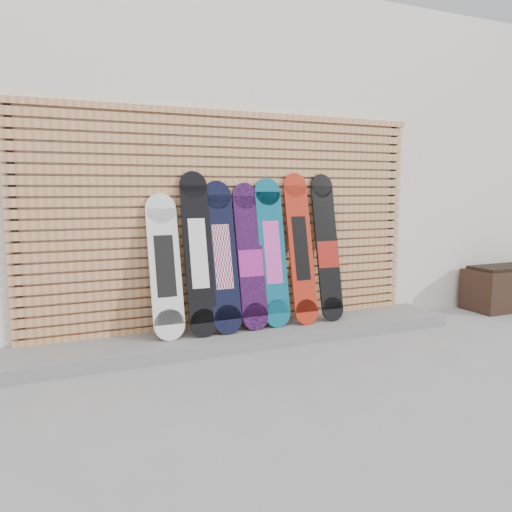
{
  "coord_description": "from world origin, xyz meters",
  "views": [
    {
      "loc": [
        -1.94,
        -3.83,
        1.51
      ],
      "look_at": [
        0.02,
        0.75,
        0.85
      ],
      "focal_mm": 35.0,
      "sensor_mm": 36.0,
      "label": 1
    }
  ],
  "objects_px": {
    "planter_box": "(510,287)",
    "snowboard_1": "(198,253)",
    "snowboard_5": "(301,248)",
    "snowboard_6": "(327,248)",
    "snowboard_4": "(272,252)",
    "snowboard_2": "(222,257)",
    "snowboard_0": "(165,266)",
    "snowboard_3": "(250,257)"
  },
  "relations": [
    {
      "from": "snowboard_0",
      "to": "snowboard_1",
      "type": "height_order",
      "value": "snowboard_1"
    },
    {
      "from": "snowboard_1",
      "to": "snowboard_6",
      "type": "xyz_separation_m",
      "value": [
        1.44,
        0.01,
        -0.02
      ]
    },
    {
      "from": "snowboard_2",
      "to": "snowboard_3",
      "type": "distance_m",
      "value": 0.3
    },
    {
      "from": "snowboard_0",
      "to": "snowboard_4",
      "type": "distance_m",
      "value": 1.12
    },
    {
      "from": "snowboard_0",
      "to": "snowboard_4",
      "type": "xyz_separation_m",
      "value": [
        1.12,
        0.01,
        0.08
      ]
    },
    {
      "from": "snowboard_1",
      "to": "snowboard_6",
      "type": "height_order",
      "value": "snowboard_1"
    },
    {
      "from": "planter_box",
      "to": "snowboard_0",
      "type": "xyz_separation_m",
      "value": [
        -4.46,
        0.09,
        0.53
      ]
    },
    {
      "from": "snowboard_0",
      "to": "snowboard_3",
      "type": "distance_m",
      "value": 0.87
    },
    {
      "from": "planter_box",
      "to": "snowboard_6",
      "type": "relative_size",
      "value": 0.79
    },
    {
      "from": "snowboard_3",
      "to": "snowboard_6",
      "type": "height_order",
      "value": "snowboard_6"
    },
    {
      "from": "planter_box",
      "to": "snowboard_1",
      "type": "bearing_deg",
      "value": 178.86
    },
    {
      "from": "snowboard_6",
      "to": "snowboard_4",
      "type": "bearing_deg",
      "value": 179.23
    },
    {
      "from": "snowboard_4",
      "to": "snowboard_6",
      "type": "distance_m",
      "value": 0.65
    },
    {
      "from": "snowboard_4",
      "to": "snowboard_5",
      "type": "relative_size",
      "value": 0.96
    },
    {
      "from": "planter_box",
      "to": "snowboard_1",
      "type": "distance_m",
      "value": 4.19
    },
    {
      "from": "planter_box",
      "to": "snowboard_4",
      "type": "xyz_separation_m",
      "value": [
        -3.34,
        0.1,
        0.6
      ]
    },
    {
      "from": "snowboard_1",
      "to": "snowboard_2",
      "type": "relative_size",
      "value": 1.06
    },
    {
      "from": "snowboard_6",
      "to": "snowboard_3",
      "type": "bearing_deg",
      "value": -179.98
    },
    {
      "from": "snowboard_1",
      "to": "snowboard_3",
      "type": "height_order",
      "value": "snowboard_1"
    },
    {
      "from": "snowboard_1",
      "to": "snowboard_2",
      "type": "distance_m",
      "value": 0.25
    },
    {
      "from": "snowboard_3",
      "to": "snowboard_2",
      "type": "bearing_deg",
      "value": -177.81
    },
    {
      "from": "snowboard_3",
      "to": "snowboard_4",
      "type": "relative_size",
      "value": 0.97
    },
    {
      "from": "snowboard_5",
      "to": "snowboard_6",
      "type": "height_order",
      "value": "snowboard_5"
    },
    {
      "from": "planter_box",
      "to": "snowboard_1",
      "type": "height_order",
      "value": "snowboard_1"
    },
    {
      "from": "snowboard_3",
      "to": "snowboard_6",
      "type": "relative_size",
      "value": 0.94
    },
    {
      "from": "snowboard_0",
      "to": "snowboard_3",
      "type": "height_order",
      "value": "snowboard_3"
    },
    {
      "from": "planter_box",
      "to": "snowboard_6",
      "type": "distance_m",
      "value": 2.77
    },
    {
      "from": "snowboard_5",
      "to": "snowboard_6",
      "type": "bearing_deg",
      "value": 1.35
    },
    {
      "from": "planter_box",
      "to": "snowboard_5",
      "type": "distance_m",
      "value": 3.09
    },
    {
      "from": "snowboard_3",
      "to": "snowboard_4",
      "type": "distance_m",
      "value": 0.25
    },
    {
      "from": "snowboard_5",
      "to": "snowboard_6",
      "type": "distance_m",
      "value": 0.33
    },
    {
      "from": "snowboard_4",
      "to": "snowboard_0",
      "type": "bearing_deg",
      "value": -179.66
    },
    {
      "from": "snowboard_0",
      "to": "snowboard_3",
      "type": "bearing_deg",
      "value": -0.16
    },
    {
      "from": "snowboard_5",
      "to": "snowboard_1",
      "type": "bearing_deg",
      "value": -179.9
    },
    {
      "from": "snowboard_2",
      "to": "snowboard_5",
      "type": "bearing_deg",
      "value": 0.27
    },
    {
      "from": "snowboard_1",
      "to": "snowboard_3",
      "type": "distance_m",
      "value": 0.55
    },
    {
      "from": "snowboard_0",
      "to": "snowboard_4",
      "type": "bearing_deg",
      "value": 0.34
    },
    {
      "from": "snowboard_2",
      "to": "snowboard_3",
      "type": "xyz_separation_m",
      "value": [
        0.3,
        0.01,
        -0.02
      ]
    },
    {
      "from": "snowboard_6",
      "to": "snowboard_1",
      "type": "bearing_deg",
      "value": -179.62
    },
    {
      "from": "snowboard_2",
      "to": "snowboard_1",
      "type": "bearing_deg",
      "value": 179.46
    },
    {
      "from": "planter_box",
      "to": "snowboard_4",
      "type": "distance_m",
      "value": 3.4
    },
    {
      "from": "snowboard_4",
      "to": "snowboard_6",
      "type": "xyz_separation_m",
      "value": [
        0.65,
        -0.01,
        0.01
      ]
    }
  ]
}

